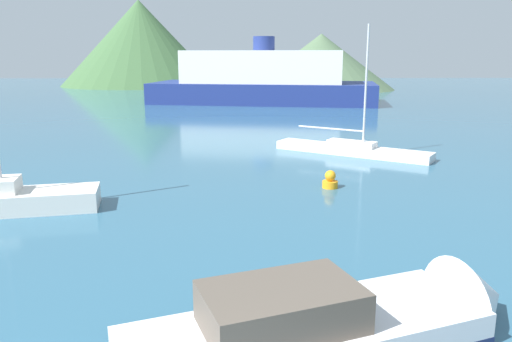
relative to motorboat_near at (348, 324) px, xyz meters
name	(u,v)px	position (x,y,z in m)	size (l,w,h in m)	color
motorboat_near	(348,324)	(0.00, 0.00, 0.00)	(8.43, 4.76, 2.12)	silver
sailboat_inner	(351,149)	(3.99, 18.90, -0.09)	(8.24, 6.15, 7.08)	white
ferry_distant	(264,80)	(0.14, 50.72, 2.22)	(27.09, 14.33, 7.58)	navy
buoy_marker	(330,181)	(1.58, 11.65, -0.11)	(0.66, 0.66, 0.75)	orange
hill_west	(140,43)	(-21.52, 86.95, 7.25)	(29.05, 29.05, 15.34)	#3D6038
hill_central	(321,62)	(10.39, 75.16, 4.03)	(24.08, 24.08, 8.91)	#4C6647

